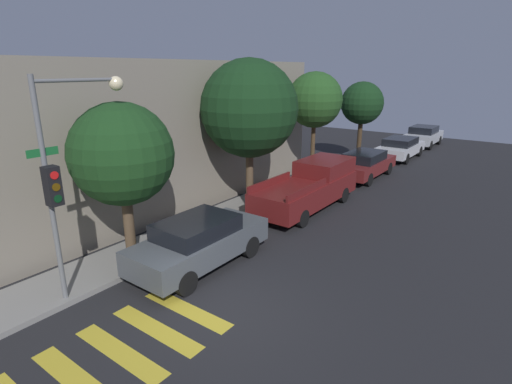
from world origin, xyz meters
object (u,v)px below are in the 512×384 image
Objects in this scene: sedan_far_end at (400,147)px; tree_far_end at (315,100)px; sedan_near_corner at (199,241)px; tree_behind_truck at (362,104)px; pickup_truck at (310,186)px; tree_midblock at (249,109)px; sedan_middle at (365,164)px; sedan_tail_of_row at (423,136)px; traffic_light_pole at (67,160)px; tree_near_corner at (122,155)px.

sedan_far_end is 0.85× the size of tree_far_end.
tree_behind_truck reaches higher than sedan_near_corner.
tree_midblock is at bearing 133.03° from pickup_truck.
sedan_middle is at bearing -0.00° from sedan_near_corner.
sedan_tail_of_row is 14.25m from tree_far_end.
sedan_near_corner is 6.52m from pickup_truck.
tree_midblock reaches higher than traffic_light_pole.
sedan_tail_of_row is (26.61, -1.27, -2.75)m from traffic_light_pole.
sedan_near_corner is at bearing -169.56° from tree_far_end.
tree_near_corner is at bearing 174.55° from sedan_far_end.
sedan_tail_of_row is at bearing 0.00° from pickup_truck.
tree_midblock is at bearing 21.00° from sedan_near_corner.
tree_behind_truck is at bearing 11.04° from pickup_truck.
traffic_light_pole is 1.96m from tree_near_corner.
sedan_middle is 4.51m from tree_far_end.
sedan_near_corner is 12.40m from sedan_middle.
traffic_light_pole reaches higher than tree_behind_truck.
tree_near_corner is 16.98m from tree_behind_truck.
tree_midblock reaches higher than tree_near_corner.
sedan_middle is (12.40, -0.00, -0.04)m from sedan_near_corner.
sedan_tail_of_row is at bearing -5.56° from tree_midblock.
tree_near_corner reaches higher than sedan_middle.
tree_midblock reaches higher than sedan_near_corner.
traffic_light_pole is 9.83m from pickup_truck.
tree_near_corner is (-19.31, 1.84, 2.54)m from sedan_far_end.
pickup_truck is 4.04m from tree_midblock.
tree_near_corner is (1.86, 0.57, -0.27)m from traffic_light_pole.
pickup_truck is at bearing -13.75° from tree_near_corner.
sedan_middle is 8.50m from tree_midblock.
sedan_near_corner is at bearing -61.32° from tree_near_corner.
tree_behind_truck is (-2.34, 1.84, 2.82)m from sedan_far_end.
tree_far_end reaches higher than sedan_middle.
tree_near_corner is (-13.40, 1.84, 2.52)m from sedan_middle.
sedan_near_corner is at bearing 180.00° from sedan_far_end.
pickup_truck is at bearing -180.00° from sedan_tail_of_row.
traffic_light_pole is 0.91× the size of tree_midblock.
sedan_tail_of_row is 0.89× the size of tree_behind_truck.
pickup_truck is 11.79m from sedan_far_end.
tree_behind_truck is at bearing 27.28° from sedan_middle.
traffic_light_pole is at bearing -178.26° from tree_behind_truck.
tree_near_corner is (-7.53, 1.84, 2.34)m from pickup_truck.
sedan_middle is (5.87, 0.00, -0.18)m from pickup_truck.
tree_behind_truck reaches higher than sedan_far_end.
sedan_far_end is 1.07× the size of sedan_tail_of_row.
sedan_near_corner is at bearing -159.00° from tree_midblock.
traffic_light_pole is 21.39m from sedan_far_end.
sedan_tail_of_row is 8.45m from tree_behind_truck.
tree_midblock is at bearing 172.23° from sedan_far_end.
sedan_far_end is (11.78, 0.00, -0.20)m from pickup_truck.
sedan_middle is 1.00× the size of sedan_far_end.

